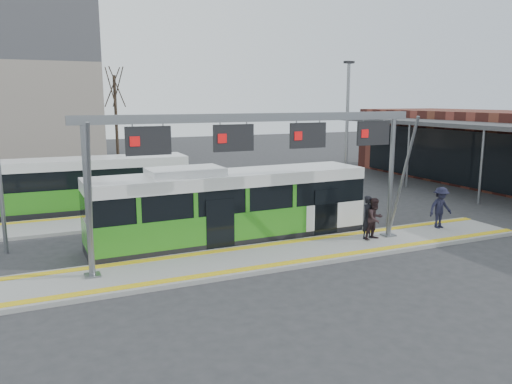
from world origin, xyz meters
The scene contains 14 objects.
ground centered at (0.00, 0.00, 0.00)m, with size 120.00×120.00×0.00m, color #2D2D30.
platform_main centered at (0.00, 0.00, 0.07)m, with size 22.00×3.00×0.15m, color gray.
platform_second centered at (-4.00, 8.00, 0.07)m, with size 20.00×3.00×0.15m, color gray.
tactile_main centered at (0.00, 0.00, 0.16)m, with size 22.00×2.65×0.02m.
tactile_second centered at (-4.00, 9.15, 0.16)m, with size 20.00×0.35×0.02m.
gantry centered at (-0.35, 0.25, 4.30)m, with size 13.00×1.68×5.20m.
hero_bus centered at (-0.69, 2.78, 1.46)m, with size 11.68×2.77×3.20m.
bg_bus_green centered at (-5.98, 11.14, 1.39)m, with size 11.30×2.64×2.81m.
passenger_a centered at (4.45, 0.31, 1.05)m, with size 0.65×0.43×1.79m, color black.
passenger_b centered at (4.61, 0.10, 1.02)m, with size 0.84×0.66×1.73m, color black.
passenger_c centered at (8.44, 0.42, 1.08)m, with size 1.20×0.69×1.86m, color black.
tree_left centered at (-5.14, 32.94, 5.59)m, with size 1.40×1.40×7.37m.
tree_mid centered at (-0.67, 32.44, 6.89)m, with size 1.40×1.40×9.08m.
lamp_east centered at (6.75, 5.44, 4.10)m, with size 0.50×0.25×7.71m.
Camera 1 is at (-7.95, -16.05, 5.85)m, focal length 35.00 mm.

